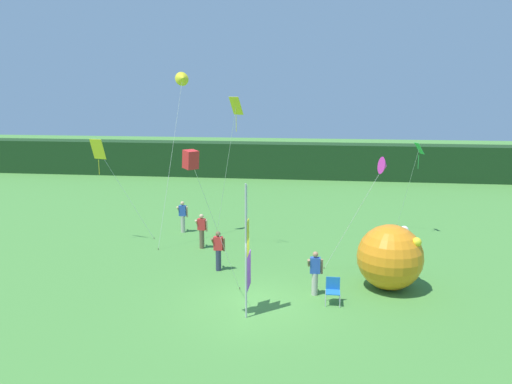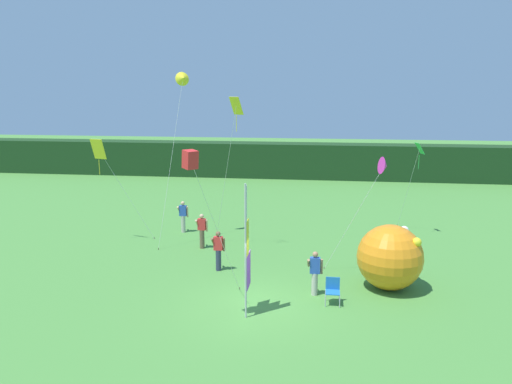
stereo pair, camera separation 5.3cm
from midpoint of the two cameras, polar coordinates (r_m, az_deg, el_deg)
ground_plane at (r=17.60m, az=-0.07°, el=-12.74°), size 120.00×120.00×0.00m
distant_treeline at (r=42.19m, az=4.60°, el=3.56°), size 80.00×2.40×2.84m
banner_flag at (r=16.32m, az=-1.08°, el=-6.79°), size 0.06×1.03×4.40m
person_near_banner at (r=18.31m, az=6.57°, el=-8.92°), size 0.55×0.48×1.62m
person_mid_field at (r=20.60m, az=-4.34°, el=-6.49°), size 0.55×0.48×1.64m
person_far_left at (r=23.48m, az=-6.19°, el=-4.29°), size 0.55×0.48×1.63m
person_far_right at (r=26.19m, az=-8.30°, el=-2.67°), size 0.55×0.48×1.63m
inflatable_balloon at (r=19.28m, az=14.78°, el=-7.08°), size 2.41×2.41×2.41m
folding_chair at (r=17.85m, az=8.56°, el=-10.73°), size 0.51×0.51×0.89m
kite_green_diamond_0 at (r=26.13m, az=17.68°, el=4.08°), size 0.83×2.03×4.68m
kite_magenta_delta_1 at (r=20.10m, az=14.11°, el=2.84°), size 2.45×0.74×4.69m
kite_yellow_diamond_2 at (r=22.26m, az=-2.46°, el=8.75°), size 1.64×1.71×6.91m
kite_red_box_3 at (r=14.94m, az=-7.42°, el=3.52°), size 1.20×3.32×5.50m
kite_yellow_diamond_4 at (r=24.68m, az=-17.25°, el=4.27°), size 2.62×1.13×4.97m
kite_yellow_delta_5 at (r=24.34m, az=-8.34°, el=12.42°), size 1.21×2.35×8.06m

